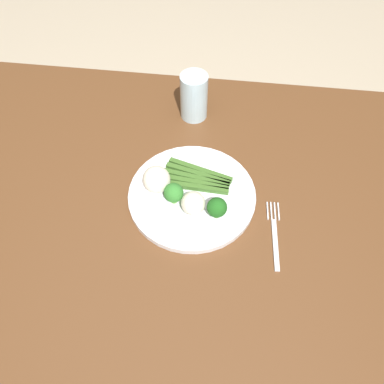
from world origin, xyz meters
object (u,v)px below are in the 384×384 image
(fork, at_px, (275,234))
(cauliflower_edge, at_px, (156,180))
(broccoli_right, at_px, (217,208))
(cauliflower_left, at_px, (193,203))
(dining_table, at_px, (166,237))
(asparagus_bundle, at_px, (197,178))
(plate, at_px, (192,195))
(water_glass, at_px, (194,97))
(broccoli_back_right, at_px, (174,193))

(fork, bearing_deg, cauliflower_edge, 70.10)
(broccoli_right, distance_m, cauliflower_left, 0.05)
(dining_table, xyz_separation_m, cauliflower_edge, (-0.02, 0.06, 0.14))
(dining_table, bearing_deg, asparagus_bundle, 56.50)
(cauliflower_edge, bearing_deg, dining_table, -69.78)
(dining_table, xyz_separation_m, plate, (0.06, 0.06, 0.11))
(plate, xyz_separation_m, asparagus_bundle, (0.01, 0.04, 0.01))
(plate, height_order, cauliflower_edge, cauliflower_edge)
(cauliflower_left, xyz_separation_m, water_glass, (-0.04, 0.31, 0.02))
(asparagus_bundle, height_order, cauliflower_left, cauliflower_left)
(cauliflower_edge, bearing_deg, water_glass, 79.03)
(broccoli_right, height_order, cauliflower_edge, cauliflower_edge)
(plate, xyz_separation_m, fork, (0.19, -0.07, -0.01))
(broccoli_right, bearing_deg, plate, 138.99)
(dining_table, xyz_separation_m, water_glass, (0.03, 0.33, 0.16))
(broccoli_back_right, xyz_separation_m, cauliflower_edge, (-0.04, 0.03, 0.00))
(cauliflower_edge, distance_m, water_glass, 0.27)
(asparagus_bundle, relative_size, broccoli_right, 3.07)
(cauliflower_left, distance_m, water_glass, 0.32)
(broccoli_back_right, bearing_deg, asparagus_bundle, 56.04)
(plate, height_order, water_glass, water_glass)
(cauliflower_edge, distance_m, cauliflower_left, 0.10)
(plate, xyz_separation_m, broccoli_right, (0.06, -0.05, 0.04))
(plate, distance_m, cauliflower_left, 0.06)
(cauliflower_edge, bearing_deg, broccoli_back_right, -35.60)
(asparagus_bundle, xyz_separation_m, cauliflower_left, (0.00, -0.08, 0.02))
(plate, relative_size, broccoli_right, 5.42)
(water_glass, bearing_deg, cauliflower_edge, -100.97)
(asparagus_bundle, distance_m, broccoli_right, 0.11)
(broccoli_back_right, xyz_separation_m, water_glass, (0.01, 0.29, 0.02))
(broccoli_back_right, distance_m, fork, 0.23)
(broccoli_right, distance_m, cauliflower_edge, 0.15)
(dining_table, relative_size, asparagus_bundle, 8.80)
(dining_table, bearing_deg, cauliflower_edge, 110.22)
(dining_table, relative_size, water_glass, 11.47)
(fork, bearing_deg, plate, 65.11)
(cauliflower_left, distance_m, fork, 0.18)
(asparagus_bundle, height_order, broccoli_back_right, broccoli_back_right)
(broccoli_right, relative_size, cauliflower_left, 1.01)
(water_glass, bearing_deg, plate, -83.95)
(cauliflower_edge, bearing_deg, fork, -16.55)
(dining_table, xyz_separation_m, broccoli_back_right, (0.02, 0.03, 0.14))
(cauliflower_edge, xyz_separation_m, cauliflower_left, (0.09, -0.05, -0.00))
(plate, bearing_deg, dining_table, -135.01)
(broccoli_right, distance_m, fork, 0.14)
(dining_table, distance_m, cauliflower_edge, 0.16)
(asparagus_bundle, relative_size, broccoli_back_right, 3.07)
(broccoli_right, bearing_deg, cauliflower_left, 171.80)
(broccoli_back_right, relative_size, fork, 0.32)
(cauliflower_left, bearing_deg, water_glass, 96.67)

